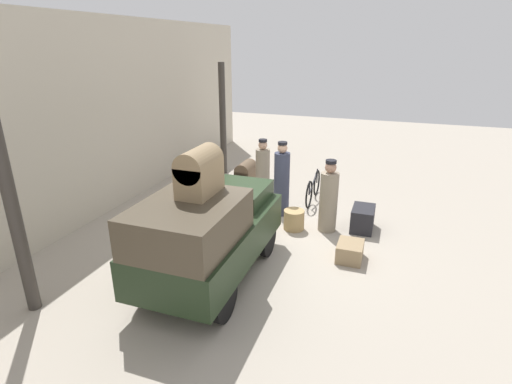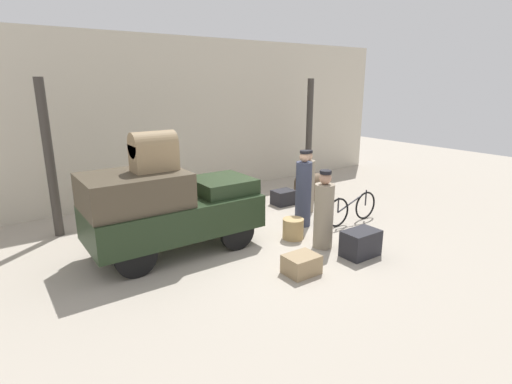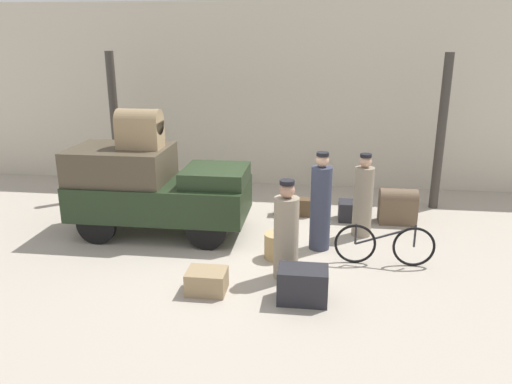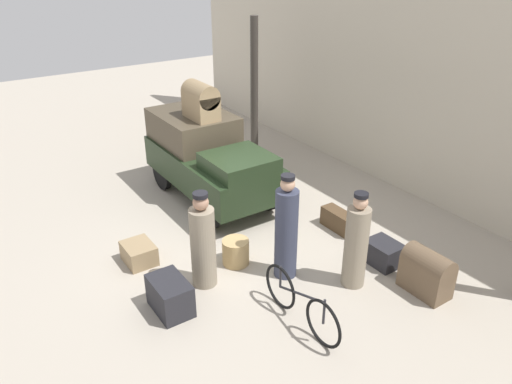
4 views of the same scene
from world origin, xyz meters
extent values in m
plane|color=#A89E8E|center=(0.00, 0.00, 0.00)|extent=(30.00, 30.00, 0.00)
cube|color=beige|center=(0.00, 4.08, 2.25)|extent=(16.00, 0.15, 4.50)
cylinder|color=#38332D|center=(-3.43, 2.59, 1.68)|extent=(0.19, 0.19, 3.37)
cylinder|color=#38332D|center=(3.91, 2.59, 1.68)|extent=(0.19, 0.19, 3.37)
cylinder|color=black|center=(-0.63, 1.02, 0.37)|extent=(0.74, 0.12, 0.74)
cylinder|color=black|center=(-0.63, -0.34, 0.37)|extent=(0.74, 0.12, 0.74)
cylinder|color=black|center=(-2.69, 1.02, 0.37)|extent=(0.74, 0.12, 0.74)
cylinder|color=black|center=(-2.69, -0.34, 0.37)|extent=(0.74, 0.12, 0.74)
cube|color=black|center=(-1.66, 0.34, 0.72)|extent=(3.33, 1.52, 0.66)
cube|color=#473D2D|center=(-2.41, 0.34, 1.36)|extent=(1.83, 1.40, 0.63)
cube|color=black|center=(-0.58, 0.34, 1.20)|extent=(1.16, 1.18, 0.30)
torus|color=black|center=(2.94, -0.57, 0.35)|extent=(0.69, 0.04, 0.69)
torus|color=black|center=(1.98, -0.57, 0.35)|extent=(0.69, 0.04, 0.69)
cylinder|color=#232328|center=(2.46, -0.57, 0.52)|extent=(0.97, 0.04, 0.38)
cylinder|color=#232328|center=(1.98, -0.57, 0.53)|extent=(0.04, 0.04, 0.36)
cylinder|color=#232328|center=(2.94, -0.57, 0.54)|extent=(0.04, 0.04, 0.39)
cylinder|color=tan|center=(0.67, -0.53, 0.22)|extent=(0.45, 0.45, 0.44)
cylinder|color=gray|center=(0.86, -1.23, 0.66)|extent=(0.39, 0.39, 1.33)
sphere|color=tan|center=(0.86, -1.23, 1.45)|extent=(0.24, 0.24, 0.24)
cylinder|color=black|center=(0.86, -1.23, 1.57)|extent=(0.23, 0.23, 0.07)
cylinder|color=gray|center=(2.18, 0.72, 0.67)|extent=(0.37, 0.37, 1.35)
sphere|color=tan|center=(2.18, 0.72, 1.46)|extent=(0.23, 0.23, 0.23)
cylinder|color=black|center=(2.18, 0.72, 1.58)|extent=(0.22, 0.22, 0.06)
cylinder|color=#33384C|center=(1.38, -0.02, 0.76)|extent=(0.37, 0.37, 1.52)
sphere|color=tan|center=(1.38, -0.02, 1.63)|extent=(0.23, 0.23, 0.23)
cylinder|color=black|center=(1.38, -0.02, 1.75)|extent=(0.22, 0.22, 0.06)
cube|color=brown|center=(2.96, 1.49, 0.26)|extent=(0.75, 0.43, 0.51)
cylinder|color=brown|center=(2.96, 1.49, 0.51)|extent=(0.75, 0.43, 0.43)
cube|color=#937A56|center=(-0.28, -1.87, 0.17)|extent=(0.59, 0.47, 0.34)
cube|color=#4C3823|center=(0.81, 1.68, 0.19)|extent=(0.76, 0.29, 0.37)
cube|color=#232328|center=(2.06, 1.53, 0.20)|extent=(0.58, 0.46, 0.40)
cube|color=#232328|center=(1.16, -1.96, 0.26)|extent=(0.72, 0.47, 0.51)
cube|color=#937A56|center=(-1.99, 0.34, 1.93)|extent=(0.81, 0.47, 0.50)
cylinder|color=#937A56|center=(-1.99, 0.34, 2.18)|extent=(0.81, 0.47, 0.47)
camera|label=1|loc=(-7.19, -2.42, 3.89)|focal=28.00mm
camera|label=2|loc=(-4.63, -6.66, 3.27)|focal=28.00mm
camera|label=3|loc=(1.32, -8.45, 3.67)|focal=35.00mm
camera|label=4|loc=(6.70, -4.18, 4.85)|focal=35.00mm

